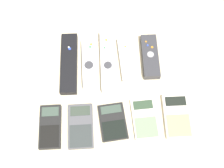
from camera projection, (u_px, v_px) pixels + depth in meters
ground_plane at (113, 97)px, 1.00m from camera, size 3.00×3.00×0.00m
remote_0 at (69, 63)px, 1.04m from camera, size 0.06×0.22×0.02m
remote_1 at (89, 64)px, 1.03m from camera, size 0.05×0.17×0.02m
remote_2 at (108, 61)px, 1.04m from camera, size 0.06×0.22×0.03m
remote_3 at (128, 60)px, 1.04m from camera, size 0.06×0.16×0.02m
remote_4 at (150, 57)px, 1.04m from camera, size 0.06×0.16×0.03m
calculator_0 at (50, 127)px, 0.95m from camera, size 0.07×0.14×0.02m
calculator_1 at (81, 126)px, 0.95m from camera, size 0.08×0.14×0.01m
calculator_2 at (113, 122)px, 0.96m from camera, size 0.09×0.12×0.01m
calculator_3 at (145, 119)px, 0.96m from camera, size 0.08×0.13×0.01m
calculator_4 at (177, 116)px, 0.96m from camera, size 0.09×0.14×0.02m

